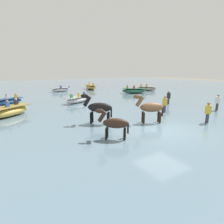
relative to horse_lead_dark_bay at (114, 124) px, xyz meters
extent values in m
plane|color=#666051|center=(3.09, -0.29, -1.05)|extent=(120.00, 120.00, 0.00)
cube|color=slate|center=(3.09, 9.71, -0.89)|extent=(90.00, 90.00, 0.32)
ellipsoid|color=#382319|center=(0.05, -0.04, 0.04)|extent=(1.24, 1.12, 0.50)
cylinder|color=black|center=(-0.38, 0.11, -0.63)|extent=(0.12, 0.12, 0.85)
cylinder|color=black|center=(-0.19, 0.35, -0.63)|extent=(0.12, 0.12, 0.85)
cylinder|color=black|center=(0.30, -0.43, -0.63)|extent=(0.12, 0.12, 0.85)
cylinder|color=black|center=(0.49, -0.20, -0.63)|extent=(0.12, 0.12, 0.85)
cylinder|color=#382319|center=(-0.46, 0.37, 0.36)|extent=(0.48, 0.44, 0.57)
ellipsoid|color=#382319|center=(-0.55, 0.45, 0.62)|extent=(0.44, 0.41, 0.21)
cylinder|color=black|center=(0.52, -0.42, -0.19)|extent=(0.08, 0.08, 0.53)
ellipsoid|color=brown|center=(3.53, 1.16, 0.24)|extent=(1.53, 1.16, 0.59)
cylinder|color=black|center=(2.99, 1.26, -0.55)|extent=(0.14, 0.14, 1.00)
cylinder|color=black|center=(3.16, 1.57, -0.55)|extent=(0.14, 0.14, 1.00)
cylinder|color=black|center=(3.89, 0.76, -0.55)|extent=(0.14, 0.14, 1.00)
cylinder|color=black|center=(4.06, 1.06, -0.55)|extent=(0.14, 0.14, 1.00)
cylinder|color=brown|center=(2.85, 1.54, 0.61)|extent=(0.59, 0.47, 0.68)
ellipsoid|color=brown|center=(2.72, 1.61, 0.92)|extent=(0.54, 0.43, 0.25)
cylinder|color=black|center=(4.14, 0.82, -0.03)|extent=(0.09, 0.09, 0.63)
ellipsoid|color=black|center=(0.68, 2.72, 0.27)|extent=(1.49, 1.35, 0.60)
cylinder|color=black|center=(0.16, 2.92, -0.54)|extent=(0.14, 0.14, 1.02)
cylinder|color=black|center=(0.38, 3.19, -0.54)|extent=(0.14, 0.14, 1.02)
cylinder|color=black|center=(0.97, 2.25, -0.54)|extent=(0.14, 0.14, 1.02)
cylinder|color=black|center=(1.20, 2.53, -0.54)|extent=(0.14, 0.14, 1.02)
cylinder|color=black|center=(0.07, 3.22, 0.64)|extent=(0.58, 0.53, 0.69)
ellipsoid|color=black|center=(-0.05, 3.32, 0.96)|extent=(0.53, 0.49, 0.26)
cylinder|color=black|center=(1.23, 2.27, -0.01)|extent=(0.10, 0.10, 0.64)
ellipsoid|color=gold|center=(8.94, 21.39, -0.38)|extent=(1.80, 3.75, 0.72)
cube|color=olive|center=(8.94, 21.39, 0.01)|extent=(1.72, 3.60, 0.04)
cube|color=gold|center=(8.94, 20.37, 0.18)|extent=(0.21, 0.28, 0.30)
sphere|color=beige|center=(8.94, 20.37, 0.42)|extent=(0.18, 0.18, 0.18)
cube|color=white|center=(8.79, 21.41, 0.18)|extent=(0.21, 0.28, 0.30)
sphere|color=tan|center=(8.79, 21.41, 0.42)|extent=(0.18, 0.18, 0.18)
cube|color=white|center=(9.14, 22.38, 0.18)|extent=(0.21, 0.28, 0.30)
sphere|color=#A37556|center=(9.14, 22.38, 0.42)|extent=(0.18, 0.18, 0.18)
ellipsoid|color=#337556|center=(11.79, 13.35, -0.41)|extent=(3.50, 2.64, 0.65)
cube|color=#1E4634|center=(11.79, 13.35, -0.06)|extent=(3.36, 2.53, 0.04)
cube|color=black|center=(13.20, 12.59, 0.01)|extent=(0.18, 0.20, 0.18)
cube|color=gold|center=(10.96, 13.78, 0.11)|extent=(0.31, 0.28, 0.30)
sphere|color=#A37556|center=(10.96, 13.78, 0.35)|extent=(0.18, 0.18, 0.18)
cube|color=red|center=(11.78, 13.33, 0.11)|extent=(0.31, 0.28, 0.30)
sphere|color=#A37556|center=(11.78, 13.33, 0.35)|extent=(0.18, 0.18, 0.18)
ellipsoid|color=#28518E|center=(-3.80, 13.11, -0.48)|extent=(2.96, 2.03, 0.51)
cube|color=navy|center=(-3.80, 13.11, -0.21)|extent=(2.84, 1.95, 0.04)
cube|color=gold|center=(-3.03, 13.33, -0.04)|extent=(0.31, 0.27, 0.30)
sphere|color=tan|center=(-3.03, 13.33, 0.20)|extent=(0.18, 0.18, 0.18)
cube|color=white|center=(-3.83, 13.17, -0.04)|extent=(0.31, 0.27, 0.30)
sphere|color=#A37556|center=(-3.83, 13.17, 0.20)|extent=(0.18, 0.18, 0.18)
ellipsoid|color=#B2AD9E|center=(15.62, 14.99, -0.44)|extent=(2.90, 2.96, 0.58)
cube|color=slate|center=(15.62, 14.99, -0.13)|extent=(2.79, 2.84, 0.04)
cube|color=gold|center=(15.01, 15.60, 0.04)|extent=(0.31, 0.31, 0.30)
sphere|color=tan|center=(15.01, 15.60, 0.28)|extent=(0.18, 0.18, 0.18)
cube|color=gold|center=(15.55, 14.92, 0.04)|extent=(0.31, 0.31, 0.30)
sphere|color=#A37556|center=(15.55, 14.92, 0.28)|extent=(0.18, 0.18, 0.18)
ellipsoid|color=silver|center=(3.70, 20.89, -0.48)|extent=(3.02, 1.40, 0.52)
cube|color=gray|center=(3.70, 20.89, -0.20)|extent=(2.90, 1.34, 0.04)
cube|color=black|center=(5.08, 21.12, -0.13)|extent=(0.14, 0.18, 0.18)
cube|color=#3356A8|center=(3.72, 20.78, -0.03)|extent=(0.29, 0.22, 0.30)
sphere|color=beige|center=(3.72, 20.78, 0.21)|extent=(0.18, 0.18, 0.18)
ellipsoid|color=gold|center=(-4.12, 7.71, -0.41)|extent=(3.43, 2.92, 0.66)
cube|color=olive|center=(-4.12, 7.71, -0.05)|extent=(3.30, 2.80, 0.04)
cube|color=#232328|center=(-3.45, 8.39, 0.12)|extent=(0.32, 0.30, 0.30)
sphere|color=tan|center=(-3.45, 8.39, 0.36)|extent=(0.18, 0.18, 0.18)
cube|color=#3356A8|center=(-4.08, 7.66, 0.12)|extent=(0.32, 0.30, 0.30)
sphere|color=#A37556|center=(-4.08, 7.66, 0.36)|extent=(0.18, 0.18, 0.18)
ellipsoid|color=silver|center=(2.38, 10.52, -0.46)|extent=(3.42, 2.51, 0.55)
cube|color=gray|center=(2.38, 10.52, -0.16)|extent=(3.28, 2.41, 0.04)
cube|color=#3356A8|center=(3.22, 10.94, 0.01)|extent=(0.31, 0.28, 0.30)
sphere|color=#A37556|center=(3.22, 10.94, 0.25)|extent=(0.18, 0.18, 0.18)
cube|color=gold|center=(2.43, 10.43, 0.01)|extent=(0.31, 0.28, 0.30)
sphere|color=beige|center=(2.43, 10.43, 0.25)|extent=(0.18, 0.18, 0.18)
cube|color=#388E51|center=(1.53, 10.11, 0.01)|extent=(0.31, 0.28, 0.30)
sphere|color=tan|center=(1.53, 10.11, 0.25)|extent=(0.18, 0.18, 0.18)
cylinder|color=#383842|center=(6.55, -0.72, -0.61)|extent=(0.20, 0.20, 0.88)
cube|color=gold|center=(6.55, -0.72, 0.10)|extent=(0.38, 0.35, 0.54)
sphere|color=#A37556|center=(6.55, -0.72, 0.48)|extent=(0.20, 0.20, 0.20)
cylinder|color=#383842|center=(6.42, 2.73, -0.61)|extent=(0.20, 0.20, 0.88)
cube|color=gold|center=(6.42, 2.73, 0.10)|extent=(0.34, 0.23, 0.54)
sphere|color=#A37556|center=(6.42, 2.73, 0.48)|extent=(0.20, 0.20, 0.20)
cylinder|color=#383842|center=(10.74, 1.02, -0.61)|extent=(0.20, 0.20, 0.88)
cube|color=white|center=(10.74, 1.02, 0.10)|extent=(0.20, 0.32, 0.54)
sphere|color=#A37556|center=(10.74, 1.02, 0.48)|extent=(0.20, 0.20, 0.20)
cylinder|color=#383842|center=(9.42, 5.02, -0.61)|extent=(0.20, 0.20, 0.88)
cube|color=#232328|center=(9.42, 5.02, 0.10)|extent=(0.28, 0.36, 0.54)
sphere|color=tan|center=(9.42, 5.02, 0.48)|extent=(0.20, 0.20, 0.20)
camera|label=1|loc=(-4.66, -7.29, 2.58)|focal=30.04mm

